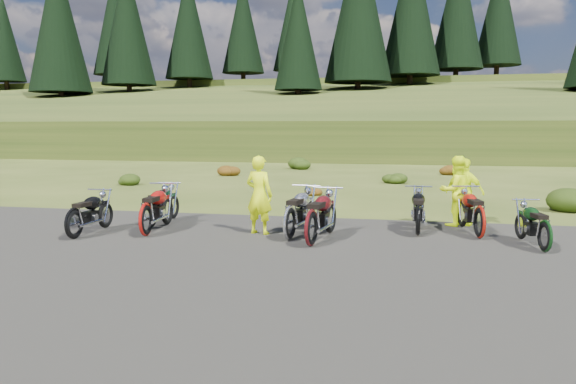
% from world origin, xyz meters
% --- Properties ---
extents(ground, '(300.00, 300.00, 0.00)m').
position_xyz_m(ground, '(0.00, 0.00, 0.00)').
color(ground, '#354617').
rests_on(ground, ground).
extents(gravel_pad, '(20.00, 12.00, 0.04)m').
position_xyz_m(gravel_pad, '(0.00, -2.00, 0.00)').
color(gravel_pad, black).
rests_on(gravel_pad, ground).
extents(hill_slope, '(300.00, 45.97, 9.37)m').
position_xyz_m(hill_slope, '(0.00, 50.00, 0.00)').
color(hill_slope, '#293B13').
rests_on(hill_slope, ground).
extents(hill_plateau, '(300.00, 90.00, 9.17)m').
position_xyz_m(hill_plateau, '(0.00, 110.00, 0.00)').
color(hill_plateau, '#293B13').
rests_on(hill_plateau, ground).
extents(conifer_13, '(5.72, 5.72, 15.00)m').
position_xyz_m(conifer_13, '(-57.00, 64.00, 15.86)').
color(conifer_13, black).
rests_on(conifer_13, ground).
extents(conifer_14, '(5.28, 5.28, 14.00)m').
position_xyz_m(conifer_14, '(-51.00, 70.00, 16.55)').
color(conifer_14, black).
rests_on(conifer_14, ground).
extents(conifer_15, '(7.92, 7.92, 20.00)m').
position_xyz_m(conifer_15, '(-45.00, 76.00, 20.16)').
color(conifer_15, black).
rests_on(conifer_15, ground).
extents(conifer_16, '(7.48, 7.48, 19.00)m').
position_xyz_m(conifer_16, '(-39.00, 51.00, 15.28)').
color(conifer_16, black).
rests_on(conifer_16, ground).
extents(conifer_17, '(7.04, 7.04, 18.00)m').
position_xyz_m(conifer_17, '(-33.00, 57.00, 15.97)').
color(conifer_17, black).
rests_on(conifer_17, ground).
extents(conifer_18, '(6.60, 6.60, 17.00)m').
position_xyz_m(conifer_18, '(-27.00, 63.00, 16.66)').
color(conifer_18, black).
rests_on(conifer_18, ground).
extents(conifer_19, '(6.16, 6.16, 16.00)m').
position_xyz_m(conifer_19, '(-21.00, 69.00, 17.36)').
color(conifer_19, black).
rests_on(conifer_19, ground).
extents(conifer_20, '(5.72, 5.72, 15.00)m').
position_xyz_m(conifer_20, '(-15.00, 75.00, 17.65)').
color(conifer_20, black).
rests_on(conifer_20, ground).
extents(conifer_21, '(5.28, 5.28, 14.00)m').
position_xyz_m(conifer_21, '(-9.00, 50.00, 12.56)').
color(conifer_21, black).
rests_on(conifer_21, ground).
extents(conifer_22, '(7.92, 7.92, 20.00)m').
position_xyz_m(conifer_22, '(-3.00, 56.00, 16.77)').
color(conifer_22, black).
rests_on(conifer_22, ground).
extents(conifer_23, '(7.48, 7.48, 19.00)m').
position_xyz_m(conifer_23, '(3.00, 62.00, 17.47)').
color(conifer_23, black).
rests_on(conifer_23, ground).
extents(conifer_24, '(7.04, 7.04, 18.00)m').
position_xyz_m(conifer_24, '(9.00, 68.00, 18.16)').
color(conifer_24, black).
rests_on(conifer_24, ground).
extents(conifer_25, '(6.60, 6.60, 17.00)m').
position_xyz_m(conifer_25, '(15.00, 74.00, 18.66)').
color(conifer_25, black).
rests_on(conifer_25, ground).
extents(shrub_1, '(1.03, 1.03, 0.61)m').
position_xyz_m(shrub_1, '(-9.10, 11.30, 0.31)').
color(shrub_1, '#1E360D').
rests_on(shrub_1, ground).
extents(shrub_2, '(1.30, 1.30, 0.77)m').
position_xyz_m(shrub_2, '(-6.20, 16.60, 0.38)').
color(shrub_2, '#63290C').
rests_on(shrub_2, ground).
extents(shrub_3, '(1.56, 1.56, 0.92)m').
position_xyz_m(shrub_3, '(-3.30, 21.90, 0.46)').
color(shrub_3, '#1E360D').
rests_on(shrub_3, ground).
extents(shrub_4, '(0.77, 0.77, 0.45)m').
position_xyz_m(shrub_4, '(-0.40, 9.20, 0.23)').
color(shrub_4, '#63290C').
rests_on(shrub_4, ground).
extents(shrub_5, '(1.03, 1.03, 0.61)m').
position_xyz_m(shrub_5, '(2.50, 14.50, 0.31)').
color(shrub_5, '#1E360D').
rests_on(shrub_5, ground).
extents(shrub_6, '(1.30, 1.30, 0.77)m').
position_xyz_m(shrub_6, '(5.40, 19.80, 0.38)').
color(shrub_6, '#63290C').
rests_on(shrub_6, ground).
extents(motorcycle_0, '(0.69, 2.03, 1.06)m').
position_xyz_m(motorcycle_0, '(-4.31, -0.21, 0.00)').
color(motorcycle_0, black).
rests_on(motorcycle_0, ground).
extents(motorcycle_1, '(0.95, 2.30, 1.17)m').
position_xyz_m(motorcycle_1, '(-2.85, 0.43, 0.00)').
color(motorcycle_1, '#A10F0B').
rests_on(motorcycle_1, ground).
extents(motorcycle_2, '(0.70, 2.08, 1.09)m').
position_xyz_m(motorcycle_2, '(-3.22, 1.46, 0.00)').
color(motorcycle_2, black).
rests_on(motorcycle_2, ground).
extents(motorcycle_3, '(1.02, 2.31, 1.17)m').
position_xyz_m(motorcycle_3, '(0.55, 0.71, 0.00)').
color(motorcycle_3, '#B0AFB5').
rests_on(motorcycle_3, ground).
extents(motorcycle_4, '(1.06, 2.36, 1.19)m').
position_xyz_m(motorcycle_4, '(1.15, 0.14, 0.00)').
color(motorcycle_4, '#480C0F').
rests_on(motorcycle_4, ground).
extents(motorcycle_5, '(0.71, 2.10, 1.10)m').
position_xyz_m(motorcycle_5, '(3.42, 1.83, 0.00)').
color(motorcycle_5, black).
rests_on(motorcycle_5, ground).
extents(motorcycle_6, '(1.10, 2.25, 1.13)m').
position_xyz_m(motorcycle_6, '(4.80, 1.81, 0.00)').
color(motorcycle_6, maroon).
rests_on(motorcycle_6, ground).
extents(motorcycle_7, '(0.97, 1.98, 0.99)m').
position_xyz_m(motorcycle_7, '(5.95, 0.61, 0.00)').
color(motorcycle_7, black).
rests_on(motorcycle_7, ground).
extents(person_middle, '(0.78, 0.61, 1.89)m').
position_xyz_m(person_middle, '(-0.32, 1.30, 0.94)').
color(person_middle, '#DFF80D').
rests_on(person_middle, ground).
extents(person_right_a, '(1.10, 1.00, 1.82)m').
position_xyz_m(person_right_a, '(4.38, 3.46, 0.91)').
color(person_right_a, '#DFF80D').
rests_on(person_right_a, ground).
extents(person_right_b, '(1.11, 0.85, 1.75)m').
position_xyz_m(person_right_b, '(4.62, 3.56, 0.87)').
color(person_right_b, '#DFF80D').
rests_on(person_right_b, ground).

